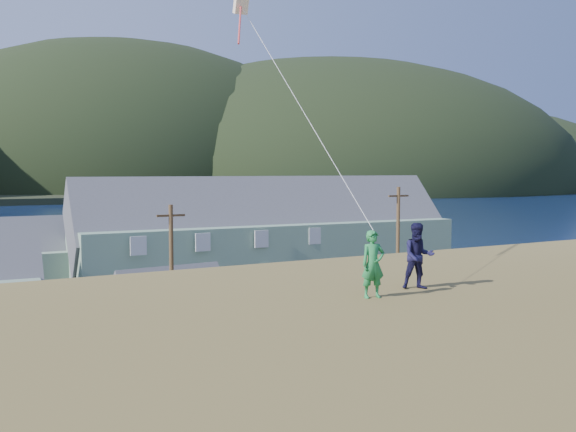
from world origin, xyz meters
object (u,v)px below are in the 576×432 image
object	(u,v)px
shed_white	(173,306)
kite_flyer_green	(373,264)
kite_flyer_navy	(418,256)
lodge	(268,236)
shed_palegreen_far	(60,256)

from	to	relation	value
shed_white	kite_flyer_green	xyz separation A→B (m)	(-2.61, -24.38, 5.97)
kite_flyer_green	kite_flyer_navy	distance (m)	1.84
shed_white	lodge	bearing A→B (deg)	39.91
shed_palegreen_far	kite_flyer_navy	distance (m)	44.59
lodge	shed_white	xyz separation A→B (m)	(-13.20, -13.43, -2.50)
shed_white	kite_flyer_green	size ratio (longest dim) A/B	4.16
kite_flyer_navy	lodge	bearing A→B (deg)	93.56
lodge	shed_white	bearing A→B (deg)	-131.91
lodge	shed_palegreen_far	bearing A→B (deg)	160.51
lodge	kite_flyer_navy	xyz separation A→B (m)	(-14.01, -37.41, 3.52)
lodge	kite_flyer_green	distance (m)	41.13
shed_palegreen_far	kite_flyer_navy	size ratio (longest dim) A/B	6.48
lodge	kite_flyer_green	xyz separation A→B (m)	(-15.81, -37.81, 3.48)
shed_white	shed_palegreen_far	size ratio (longest dim) A/B	0.61
kite_flyer_green	kite_flyer_navy	world-z (taller)	kite_flyer_navy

